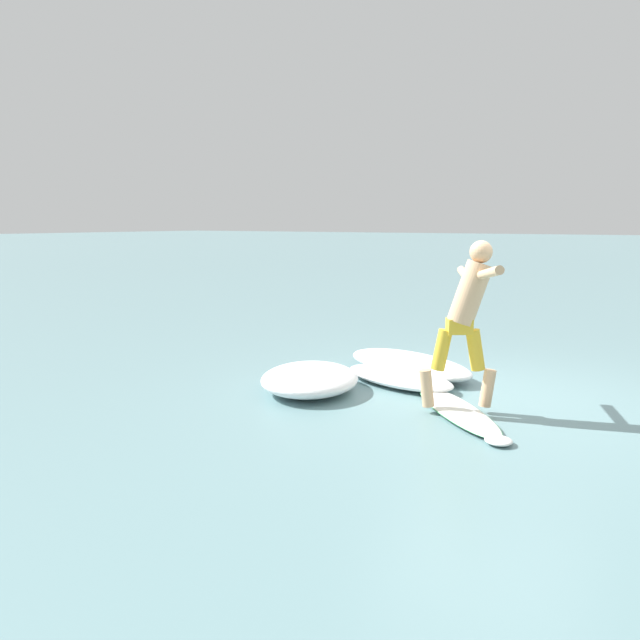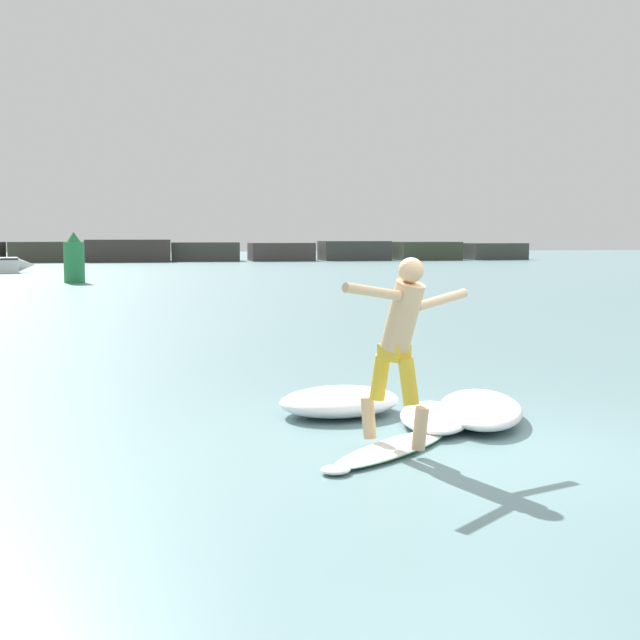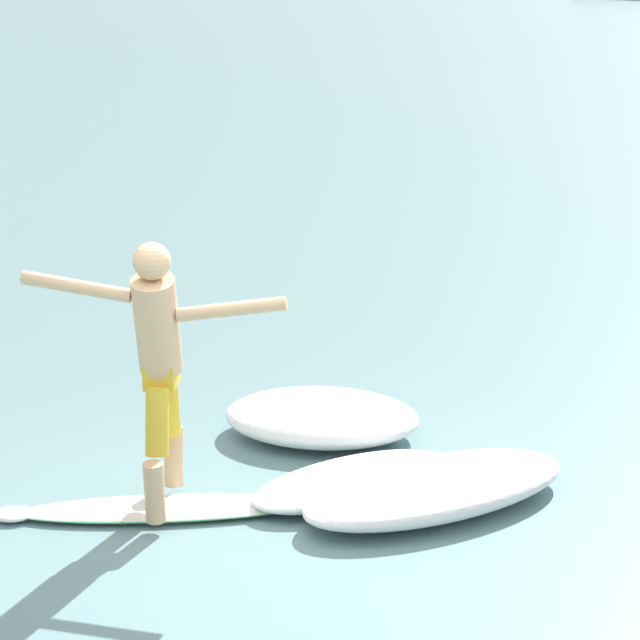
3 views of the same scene
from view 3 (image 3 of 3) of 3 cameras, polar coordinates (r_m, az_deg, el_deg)
The scene contains 6 objects.
ground_plane at distance 9.58m, azimuth -2.90°, elevation -8.51°, with size 200.00×200.00×0.00m, color slate.
surfboard at distance 10.10m, azimuth -6.04°, elevation -7.07°, with size 1.78×1.71×0.21m.
surfer at distance 9.66m, azimuth -6.11°, elevation -1.18°, with size 1.47×1.02×1.80m.
wave_foam_at_tail at distance 10.14m, azimuth 4.40°, elevation -6.34°, with size 1.53×2.23×0.27m.
wave_foam_at_nose at distance 10.36m, azimuth 1.29°, elevation -6.06°, with size 1.14×1.76×0.19m.
wave_foam_beside at distance 11.43m, azimuth 0.07°, elevation -3.67°, with size 1.83×1.67×0.31m.
Camera 3 is at (5.74, -6.65, 3.82)m, focal length 85.00 mm.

